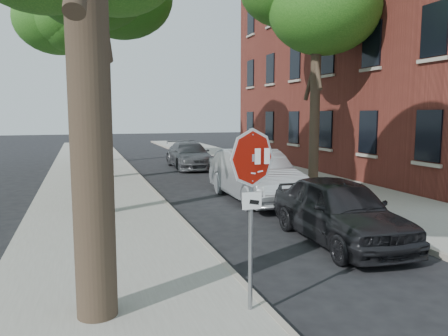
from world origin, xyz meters
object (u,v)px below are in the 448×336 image
object	(u,v)px
car_a	(339,210)
car_b	(255,175)
tree_far	(81,37)
apartment_building	(412,24)
car_c	(189,155)
tree_right	(316,3)
stop_sign	(252,184)

from	to	relation	value
car_a	car_b	distance (m)	5.09
tree_far	apartment_building	bearing A→B (deg)	-23.04
tree_far	car_a	bearing A→B (deg)	-73.75
car_c	tree_far	bearing A→B (deg)	145.62
car_a	car_b	xyz separation A→B (m)	(0.00, 5.08, 0.11)
car_a	car_c	size ratio (longest dim) A/B	0.91
tree_right	car_c	bearing A→B (deg)	115.17
tree_far	car_c	distance (m)	9.23
apartment_building	car_c	bearing A→B (deg)	163.85
car_c	tree_right	bearing A→B (deg)	-63.61
stop_sign	tree_right	bearing A→B (deg)	56.62
apartment_building	car_b	distance (m)	14.59
car_a	car_c	bearing A→B (deg)	92.65
apartment_building	stop_sign	distance (m)	21.10
tree_far	car_b	size ratio (longest dim) A/B	1.80
apartment_building	car_a	xyz separation A→B (m)	(-11.40, -11.14, -6.91)
tree_far	car_c	world-z (taller)	tree_far
stop_sign	car_a	size ratio (longest dim) A/B	0.60
stop_sign	tree_right	size ratio (longest dim) A/B	0.28
apartment_building	stop_sign	bearing A→B (deg)	-136.35
car_c	apartment_building	bearing A→B (deg)	-14.93
car_b	car_c	size ratio (longest dim) A/B	1.08
car_b	car_c	bearing A→B (deg)	90.65
tree_right	car_b	xyz separation A→B (m)	(-3.38, -2.17, -6.36)
apartment_building	car_a	size ratio (longest dim) A/B	4.62
stop_sign	tree_right	distance (m)	13.23
apartment_building	car_a	world-z (taller)	apartment_building
apartment_building	car_c	size ratio (longest dim) A/B	4.18
car_b	tree_far	bearing A→B (deg)	112.66
tree_far	car_b	distance (m)	15.56
stop_sign	car_a	xyz separation A→B (m)	(3.30, 2.88, -1.20)
car_b	car_c	xyz separation A→B (m)	(0.00, 9.36, -0.16)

